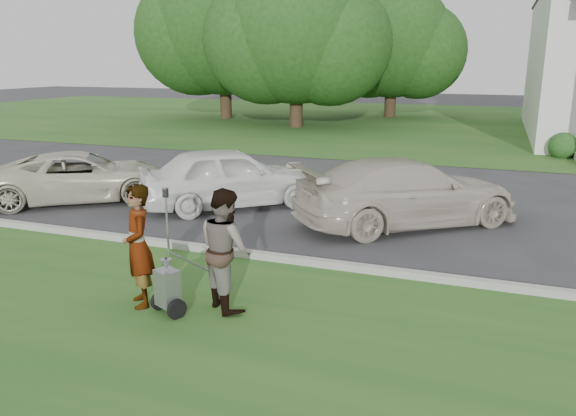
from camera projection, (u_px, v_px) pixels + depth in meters
The scene contains 14 objects.
ground at pixel (308, 277), 10.03m from camera, with size 120.00×120.00×0.00m, color #333335.
grass_strip at pixel (237, 357), 7.31m from camera, with size 80.00×7.00×0.01m, color #245A1E.
church_lawn at pixel (445, 123), 34.53m from camera, with size 80.00×30.00×0.01m, color #245A1E.
curb at pixel (318, 263), 10.51m from camera, with size 80.00×0.18×0.15m, color #9E9E93.
tree_left at pixel (296, 35), 31.36m from camera, with size 10.63×8.40×9.71m.
tree_far at pixel (224, 29), 35.94m from camera, with size 11.64×9.20×10.73m.
tree_back at pixel (393, 45), 37.38m from camera, with size 9.61×7.60×8.89m.
striping_cart at pixel (168, 289), 8.46m from camera, with size 0.82×1.12×0.96m.
person_left at pixel (138, 247), 8.64m from camera, with size 0.70×0.46×1.93m, color #999999.
person_right at pixel (226, 250), 8.58m from camera, with size 0.92×0.72×1.90m, color #999999.
parking_meter_near at pixel (167, 213), 10.96m from camera, with size 0.10×0.09×1.38m.
car_a at pixel (83, 177), 15.37m from camera, with size 2.23×4.83×1.34m, color beige.
car_b at pixel (230, 177), 14.67m from camera, with size 1.90×4.71×1.61m, color white.
car_c at pixel (407, 192), 13.09m from camera, with size 2.18×5.37×1.56m, color beige.
Camera 1 is at (2.91, -8.94, 3.75)m, focal length 35.00 mm.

